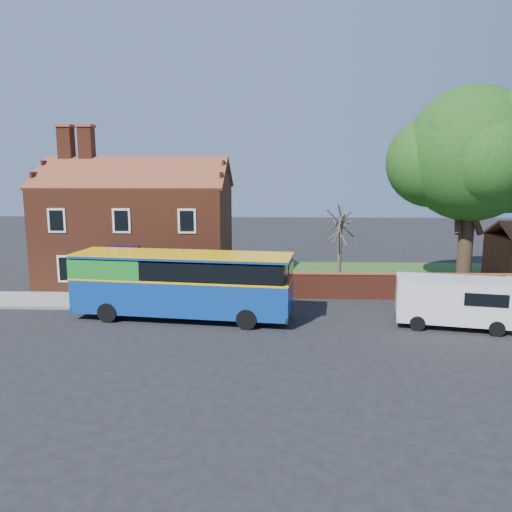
{
  "coord_description": "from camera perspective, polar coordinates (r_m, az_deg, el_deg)",
  "views": [
    {
      "loc": [
        2.36,
        -22.31,
        7.6
      ],
      "look_at": [
        1.27,
        5.0,
        2.91
      ],
      "focal_mm": 35.0,
      "sensor_mm": 36.0,
      "label": 1
    }
  ],
  "objects": [
    {
      "name": "bare_tree",
      "position": [
        32.64,
        9.54,
        0.92
      ],
      "size": [
        1.96,
        2.33,
        5.22
      ],
      "color": "#4C4238",
      "rests_on": "ground"
    },
    {
      "name": "boundary_wall",
      "position": [
        31.91,
        21.73,
        -3.25
      ],
      "size": [
        22.0,
        0.38,
        1.6
      ],
      "color": "maroon",
      "rests_on": "ground"
    },
    {
      "name": "ground",
      "position": [
        23.69,
        -3.6,
        -9.0
      ],
      "size": [
        120.0,
        120.0,
        0.0
      ],
      "primitive_type": "plane",
      "color": "black",
      "rests_on": "ground"
    },
    {
      "name": "pavement",
      "position": [
        30.53,
        -15.71,
        -4.94
      ],
      "size": [
        18.0,
        3.5,
        0.12
      ],
      "primitive_type": "cube",
      "color": "gray",
      "rests_on": "ground"
    },
    {
      "name": "grass_strip",
      "position": [
        37.65,
        18.66,
        -2.4
      ],
      "size": [
        26.0,
        12.0,
        0.04
      ],
      "primitive_type": "cube",
      "color": "#426B28",
      "rests_on": "ground"
    },
    {
      "name": "van_near",
      "position": [
        26.32,
        21.79,
        -4.7
      ],
      "size": [
        5.84,
        3.25,
        2.42
      ],
      "rotation": [
        0.0,
        0.0,
        -0.2
      ],
      "color": "silver",
      "rests_on": "ground"
    },
    {
      "name": "bus",
      "position": [
        26.14,
        -9.13,
        -2.9
      ],
      "size": [
        11.5,
        4.21,
        3.42
      ],
      "rotation": [
        0.0,
        0.0,
        -0.12
      ],
      "color": "#0D3B99",
      "rests_on": "ground"
    },
    {
      "name": "large_tree",
      "position": [
        34.26,
        23.43,
        10.17
      ],
      "size": [
        10.43,
        8.25,
        12.73
      ],
      "color": "black",
      "rests_on": "ground"
    },
    {
      "name": "shop_building",
      "position": [
        35.34,
        -13.15,
        2.67
      ],
      "size": [
        12.3,
        8.13,
        10.5
      ],
      "color": "brown",
      "rests_on": "ground"
    },
    {
      "name": "kerb",
      "position": [
        28.93,
        -16.77,
        -5.78
      ],
      "size": [
        18.0,
        0.15,
        0.14
      ],
      "primitive_type": "cube",
      "color": "slate",
      "rests_on": "ground"
    }
  ]
}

